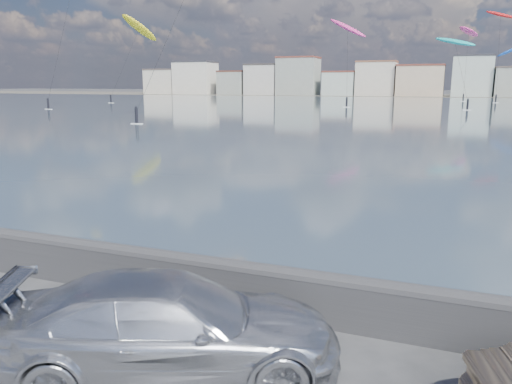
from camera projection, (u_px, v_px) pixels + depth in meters
ground at (111, 368)px, 8.12m from camera, size 700.00×700.00×0.00m
bay_water at (422, 109)px, 91.53m from camera, size 500.00×177.00×0.00m
far_shore_strip at (438, 95)px, 190.44m from camera, size 500.00×60.00×0.00m
seawall at (189, 276)px, 10.45m from camera, size 400.00×0.36×1.08m
far_buildings at (442, 79)px, 175.93m from camera, size 240.79×13.26×14.60m
car_silver at (170, 326)px, 7.87m from camera, size 5.83×4.18×1.57m
kitesurfer_0 at (512, 51)px, 139.61m from camera, size 7.58×17.51×15.80m
kitesurfer_6 at (501, 16)px, 127.51m from camera, size 8.36×19.20×23.48m
kitesurfer_8 at (455, 43)px, 94.19m from camera, size 8.50×14.30×13.65m
kitesurfer_9 at (469, 32)px, 137.90m from camera, size 7.17×21.20×20.12m
kitesurfer_11 at (139, 28)px, 128.41m from camera, size 7.65×20.69×22.43m
kitesurfer_12 at (348, 29)px, 107.62m from camera, size 9.90×18.17×18.93m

